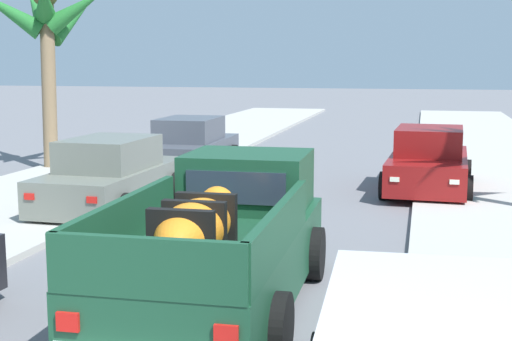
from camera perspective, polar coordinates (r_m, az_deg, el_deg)
name	(u,v)px	position (r m, az deg, el deg)	size (l,w,h in m)	color
sidewalk_left	(53,192)	(17.34, -16.00, -1.68)	(4.67, 60.00, 0.12)	#B2AFA8
curb_left	(90,194)	(16.91, -13.23, -1.86)	(0.16, 60.00, 0.10)	silver
curb_right	(482,212)	(15.21, 17.74, -3.23)	(0.16, 60.00, 0.10)	silver
pickup_truck	(223,244)	(9.01, -2.69, -5.95)	(2.29, 5.25, 1.80)	#19472D
car_right_near	(112,177)	(15.14, -11.53, -0.49)	(2.11, 4.30, 1.54)	slate
car_left_mid	(429,162)	(17.47, 13.70, 0.66)	(2.17, 4.32, 1.54)	maroon
car_left_far	(191,147)	(20.16, -5.28, 1.92)	(2.07, 4.28, 1.54)	#474C56
palm_tree_right_mid	(48,22)	(21.17, -16.38, 11.36)	(3.85, 3.63, 5.32)	#846B4C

